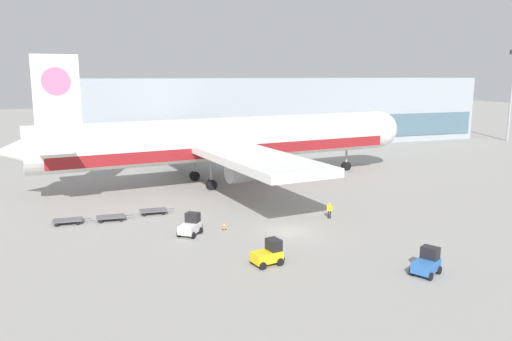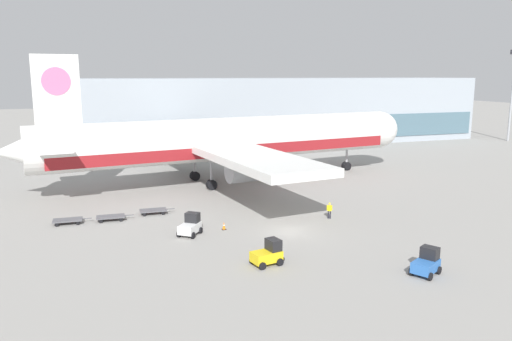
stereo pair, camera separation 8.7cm
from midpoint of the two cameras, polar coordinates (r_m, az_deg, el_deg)
ground_plane at (r=47.95m, az=3.78°, el=-6.97°), size 400.00×400.00×0.00m
terminal_building at (r=109.93m, az=2.51°, el=6.85°), size 90.00×18.20×14.00m
light_mast at (r=126.05m, az=27.21°, el=8.39°), size 2.80×0.50×20.09m
airplane_main at (r=68.29m, az=-3.59°, el=3.42°), size 57.94×48.62×17.00m
baggage_tug_foreground at (r=39.65m, az=1.39°, el=-9.49°), size 2.68×2.05×2.00m
baggage_tug_mid at (r=39.93m, az=18.90°, el=-9.95°), size 2.81×2.50×2.00m
baggage_tug_far at (r=47.07m, az=-7.53°, el=-6.27°), size 2.65×2.80×2.00m
baggage_dolly_lead at (r=53.47m, az=-20.75°, el=-5.34°), size 3.73×1.63×0.48m
baggage_dolly_second at (r=53.31m, az=-16.30°, el=-5.12°), size 3.73×1.63×0.48m
baggage_dolly_third at (r=54.68m, az=-11.69°, el=-4.50°), size 3.73×1.63×0.48m
ground_crew_near at (r=52.33m, az=8.35°, el=-4.39°), size 0.50×0.38×1.71m
traffic_cone_near at (r=48.41m, az=-3.72°, el=-6.32°), size 0.40×0.40×0.78m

